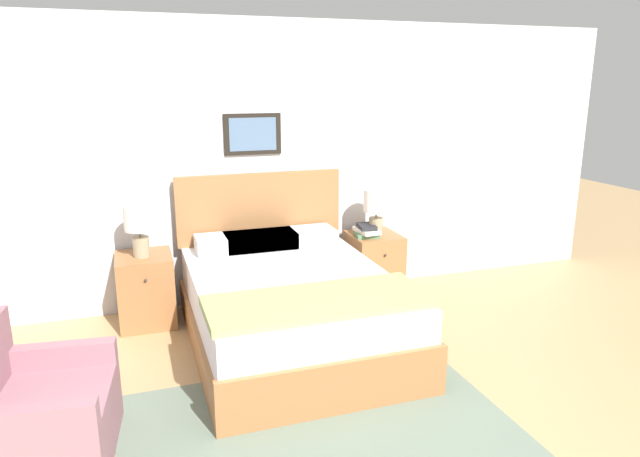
# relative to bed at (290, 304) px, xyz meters

# --- Properties ---
(wall_back) EXTENTS (7.26, 0.09, 2.60)m
(wall_back) POSITION_rel_bed_xyz_m (0.14, 1.11, 0.97)
(wall_back) COLOR silver
(wall_back) RESTS_ON ground_plane
(area_rug_main) EXTENTS (2.35, 1.89, 0.01)m
(area_rug_main) POSITION_rel_bed_xyz_m (-0.16, -1.36, -0.33)
(area_rug_main) COLOR slate
(area_rug_main) RESTS_ON ground_plane
(bed) EXTENTS (1.54, 2.12, 1.24)m
(bed) POSITION_rel_bed_xyz_m (0.00, 0.00, 0.00)
(bed) COLOR #936038
(bed) RESTS_ON ground_plane
(armchair) EXTENTS (0.79, 0.87, 0.79)m
(armchair) POSITION_rel_bed_xyz_m (-1.72, -0.98, -0.07)
(armchair) COLOR #8E606B
(armchair) RESTS_ON ground_plane
(nightstand_near_window) EXTENTS (0.46, 0.52, 0.61)m
(nightstand_near_window) POSITION_rel_bed_xyz_m (-1.07, 0.78, -0.03)
(nightstand_near_window) COLOR #936038
(nightstand_near_window) RESTS_ON ground_plane
(nightstand_by_door) EXTENTS (0.46, 0.52, 0.61)m
(nightstand_by_door) POSITION_rel_bed_xyz_m (1.07, 0.78, -0.03)
(nightstand_by_door) COLOR #936038
(nightstand_by_door) RESTS_ON ground_plane
(table_lamp_near_window) EXTENTS (0.25, 0.25, 0.45)m
(table_lamp_near_window) POSITION_rel_bed_xyz_m (-1.08, 0.75, 0.57)
(table_lamp_near_window) COLOR gray
(table_lamp_near_window) RESTS_ON nightstand_near_window
(table_lamp_by_door) EXTENTS (0.25, 0.25, 0.45)m
(table_lamp_by_door) POSITION_rel_bed_xyz_m (1.07, 0.75, 0.57)
(table_lamp_by_door) COLOR gray
(table_lamp_by_door) RESTS_ON nightstand_by_door
(book_thick_bottom) EXTENTS (0.24, 0.23, 0.04)m
(book_thick_bottom) POSITION_rel_bed_xyz_m (0.97, 0.73, 0.30)
(book_thick_bottom) COLOR #4C7551
(book_thick_bottom) RESTS_ON nightstand_by_door
(book_hardcover_middle) EXTENTS (0.19, 0.29, 0.04)m
(book_hardcover_middle) POSITION_rel_bed_xyz_m (0.97, 0.73, 0.34)
(book_hardcover_middle) COLOR silver
(book_hardcover_middle) RESTS_ON book_thick_bottom
(book_novel_upper) EXTENTS (0.18, 0.24, 0.04)m
(book_novel_upper) POSITION_rel_bed_xyz_m (0.97, 0.73, 0.38)
(book_novel_upper) COLOR #232328
(book_novel_upper) RESTS_ON book_hardcover_middle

